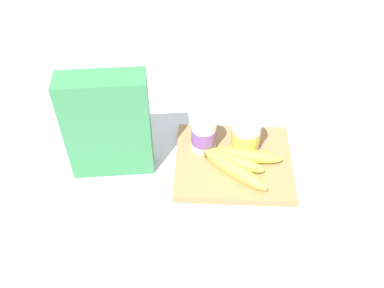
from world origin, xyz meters
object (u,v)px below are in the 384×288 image
Objects in this scene: yogurt_cup_front at (204,134)px; cutting_board at (233,162)px; banana_bunch at (239,162)px; yogurt_cup_back at (246,136)px; cereal_box at (108,126)px.

cutting_board is at bearing -27.77° from yogurt_cup_front.
banana_bunch is at bearing -65.31° from cutting_board.
yogurt_cup_front is 0.99× the size of yogurt_cup_back.
yogurt_cup_back is (0.10, -0.00, 0.00)m from yogurt_cup_front.
cutting_board is 3.09× the size of yogurt_cup_back.
yogurt_cup_front is 0.11m from banana_bunch.
yogurt_cup_front is at bearing 152.23° from cutting_board.
cereal_box is 1.37× the size of banana_bunch.
banana_bunch is at bearing -104.75° from yogurt_cup_back.
cereal_box is (-0.29, -0.01, 0.12)m from cutting_board.
yogurt_cup_front is 0.10m from yogurt_cup_back.
yogurt_cup_front is 0.47× the size of banana_bunch.
banana_bunch is (0.09, -0.06, -0.03)m from yogurt_cup_front.
cutting_board is at bearing 114.69° from banana_bunch.
yogurt_cup_front is at bearing 143.75° from banana_bunch.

